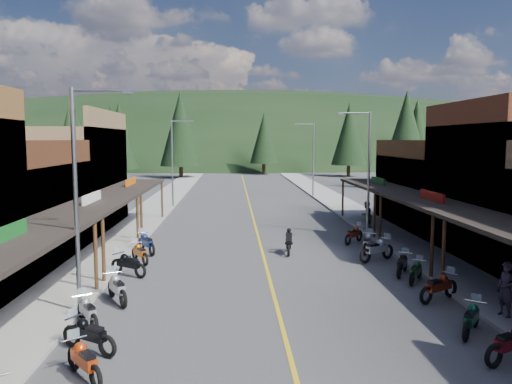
{
  "coord_description": "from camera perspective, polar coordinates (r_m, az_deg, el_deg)",
  "views": [
    {
      "loc": [
        -1.63,
        -23.52,
        6.22
      ],
      "look_at": [
        -0.18,
        7.11,
        3.0
      ],
      "focal_mm": 35.0,
      "sensor_mm": 36.0,
      "label": 1
    }
  ],
  "objects": [
    {
      "name": "bike_west_9",
      "position": [
        28.09,
        -12.42,
        -5.6
      ],
      "size": [
        1.77,
        2.32,
        1.28
      ],
      "primitive_type": null,
      "rotation": [
        0.0,
        0.0,
        0.52
      ],
      "color": "navy",
      "rests_on": "ground"
    },
    {
      "name": "bike_west_5",
      "position": [
        18.0,
        -18.69,
        -12.67
      ],
      "size": [
        1.6,
        2.0,
        1.12
      ],
      "primitive_type": null,
      "rotation": [
        0.0,
        0.0,
        0.57
      ],
      "color": "gray",
      "rests_on": "ground"
    },
    {
      "name": "bike_east_4",
      "position": [
        17.82,
        23.39,
        -13.01
      ],
      "size": [
        1.73,
        1.98,
        1.14
      ],
      "primitive_type": null,
      "rotation": [
        0.0,
        0.0,
        -0.65
      ],
      "color": "#0C3F29",
      "rests_on": "ground"
    },
    {
      "name": "ridge_hill",
      "position": [
        158.65,
        -2.11,
        3.75
      ],
      "size": [
        310.0,
        140.0,
        60.0
      ],
      "primitive_type": "ellipsoid",
      "color": "black",
      "rests_on": "ground"
    },
    {
      "name": "pine_7",
      "position": [
        104.06,
        -19.79,
        6.21
      ],
      "size": [
        5.88,
        5.88,
        12.5
      ],
      "color": "black",
      "rests_on": "ground"
    },
    {
      "name": "bike_east_5",
      "position": [
        20.84,
        20.18,
        -10.0
      ],
      "size": [
        2.2,
        1.72,
        1.22
      ],
      "primitive_type": null,
      "rotation": [
        0.0,
        0.0,
        -1.02
      ],
      "color": "#641C0D",
      "rests_on": "ground"
    },
    {
      "name": "pine_11",
      "position": [
        65.22,
        16.78,
        6.59
      ],
      "size": [
        5.82,
        5.82,
        12.4
      ],
      "color": "black",
      "rests_on": "ground"
    },
    {
      "name": "bike_west_3",
      "position": [
        14.32,
        -19.07,
        -17.59
      ],
      "size": [
        1.77,
        1.98,
        1.14
      ],
      "primitive_type": null,
      "rotation": [
        0.0,
        0.0,
        0.67
      ],
      "color": "#C3390D",
      "rests_on": "ground"
    },
    {
      "name": "pedestrian_east_b",
      "position": [
        35.0,
        12.49,
        -2.56
      ],
      "size": [
        1.06,
        0.98,
        1.9
      ],
      "primitive_type": "imported",
      "rotation": [
        0.0,
        0.0,
        3.77
      ],
      "color": "brown",
      "rests_on": "sidewalk_east"
    },
    {
      "name": "shop_west_3",
      "position": [
        36.98,
        -21.89,
        1.37
      ],
      "size": [
        10.9,
        10.2,
        8.2
      ],
      "color": "brown",
      "rests_on": "ground"
    },
    {
      "name": "pine_4",
      "position": [
        85.8,
        10.6,
        6.58
      ],
      "size": [
        5.88,
        5.88,
        12.5
      ],
      "color": "black",
      "rests_on": "ground"
    },
    {
      "name": "rider_on_bike",
      "position": [
        27.45,
        3.74,
        -5.86
      ],
      "size": [
        0.82,
        1.97,
        1.46
      ],
      "rotation": [
        0.0,
        0.0,
        -0.1
      ],
      "color": "black",
      "rests_on": "ground"
    },
    {
      "name": "streetlight_2",
      "position": [
        32.72,
        12.53,
        2.77
      ],
      "size": [
        2.16,
        0.18,
        8.0
      ],
      "color": "gray",
      "rests_on": "ground"
    },
    {
      "name": "bike_east_9",
      "position": [
        28.34,
        12.64,
        -5.59
      ],
      "size": [
        1.53,
        2.2,
        1.2
      ],
      "primitive_type": null,
      "rotation": [
        0.0,
        0.0,
        -0.44
      ],
      "color": "#AFB0B5",
      "rests_on": "ground"
    },
    {
      "name": "pine_8",
      "position": [
        66.71,
        -20.57,
        5.41
      ],
      "size": [
        4.48,
        4.48,
        10.0
      ],
      "color": "black",
      "rests_on": "ground"
    },
    {
      "name": "streetlight_1",
      "position": [
        45.87,
        -9.38,
        3.72
      ],
      "size": [
        2.16,
        0.18,
        8.0
      ],
      "color": "gray",
      "rests_on": "ground"
    },
    {
      "name": "sidewalk_west",
      "position": [
        44.52,
        -11.82,
        -2.07
      ],
      "size": [
        3.4,
        94.0,
        0.15
      ],
      "primitive_type": "cube",
      "color": "gray",
      "rests_on": "ground"
    },
    {
      "name": "bike_west_8",
      "position": [
        26.06,
        -13.15,
        -6.68
      ],
      "size": [
        1.62,
        2.07,
        1.15
      ],
      "primitive_type": null,
      "rotation": [
        0.0,
        0.0,
        0.55
      ],
      "color": "#A94A0C",
      "rests_on": "ground"
    },
    {
      "name": "bike_west_6",
      "position": [
        20.1,
        -15.59,
        -10.39
      ],
      "size": [
        1.69,
        2.28,
        1.25
      ],
      "primitive_type": null,
      "rotation": [
        0.0,
        0.0,
        0.5
      ],
      "color": "#97989C",
      "rests_on": "ground"
    },
    {
      "name": "pedestrian_east_a",
      "position": [
        19.46,
        26.66,
        -9.89
      ],
      "size": [
        0.65,
        0.81,
        1.91
      ],
      "primitive_type": "imported",
      "rotation": [
        0.0,
        0.0,
        -1.25
      ],
      "color": "#2A2233",
      "rests_on": "sidewalk_east"
    },
    {
      "name": "pine_10",
      "position": [
        75.32,
        -15.34,
        6.21
      ],
      "size": [
        5.38,
        5.38,
        11.6
      ],
      "color": "black",
      "rests_on": "ground"
    },
    {
      "name": "bike_east_8",
      "position": [
        26.47,
        13.65,
        -6.28
      ],
      "size": [
        2.41,
        1.91,
        1.34
      ],
      "primitive_type": null,
      "rotation": [
        0.0,
        0.0,
        -1.01
      ],
      "color": "#A8A7AD",
      "rests_on": "ground"
    },
    {
      "name": "centerline",
      "position": [
        43.99,
        -0.55,
        -2.12
      ],
      "size": [
        0.15,
        90.0,
        0.01
      ],
      "primitive_type": "cube",
      "color": "gold",
      "rests_on": "ground"
    },
    {
      "name": "pine_2",
      "position": [
        81.97,
        -8.63,
        7.17
      ],
      "size": [
        6.72,
        6.72,
        14.0
      ],
      "color": "black",
      "rests_on": "ground"
    },
    {
      "name": "bike_east_10",
      "position": [
        30.68,
        11.12,
        -4.68
      ],
      "size": [
        1.89,
        2.06,
        1.2
      ],
      "primitive_type": null,
      "rotation": [
        0.0,
        0.0,
        -0.7
      ],
      "color": "maroon",
      "rests_on": "ground"
    },
    {
      "name": "bike_west_4",
      "position": [
        15.91,
        -18.58,
        -15.02
      ],
      "size": [
        2.14,
        1.72,
        1.2
      ],
      "primitive_type": null,
      "rotation": [
        0.0,
        0.0,
        1.0
      ],
      "color": "black",
      "rests_on": "ground"
    },
    {
      "name": "pine_3",
      "position": [
        89.7,
        0.9,
        6.16
      ],
      "size": [
        5.04,
        5.04,
        11.0
      ],
      "color": "black",
      "rests_on": "ground"
    },
    {
      "name": "bike_east_6",
      "position": [
        23.1,
        17.8,
        -8.54
      ],
      "size": [
        1.57,
        1.91,
        1.07
      ],
      "primitive_type": null,
      "rotation": [
        0.0,
        0.0,
        -0.59
      ],
      "color": "#0B3B15",
      "rests_on": "ground"
    },
    {
      "name": "pine_5",
      "position": [
        101.97,
        17.88,
        6.71
      ],
      "size": [
        6.72,
        6.72,
        14.0
      ],
      "color": "black",
      "rests_on": "ground"
    },
    {
      "name": "streetlight_0",
      "position": [
        18.4,
        -19.5,
        0.16
      ],
      "size": [
        2.16,
        0.18,
        8.0
      ],
      "color": "gray",
      "rests_on": "ground"
    },
    {
      "name": "pine_0",
      "position": [
        93.74,
        -27.0,
        5.51
      ],
      "size": [
        5.04,
        5.04,
        11.0
      ],
      "color": "black",
      "rests_on": "ground"
    },
    {
      "name": "ground",
      "position": [
        24.39,
        1.24,
        -8.79
      ],
      "size": [
        220.0,
        220.0,
        0.0
      ],
      "primitive_type": "plane",
      "color": "#38383A",
      "rests_on": "ground"
    },
    {
      "name": "shop_east_3",
      "position": [
        38.25,
        21.03,
        0.06
      ],
      "size": [
        10.9,
        10.2,
        6.2
      ],
      "color": "#4C2D16",
      "rests_on": "ground"
    },
    {
      "name": "bike_east_7",
      "position": [
        24.17,
        16.38,
        -7.79
      ],
      "size": [
        1.55,
        2.04,
        1.13
      ],
      "primitive_type": null,
      "rotation": [
        0.0,
        0.0,
        -0.52
      ],
      "color": "black",
      "rests_on": "ground"
    },
    {
      "name": "sidewalk_east",
      "position": [
        45.15,
        10.56,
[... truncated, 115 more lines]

